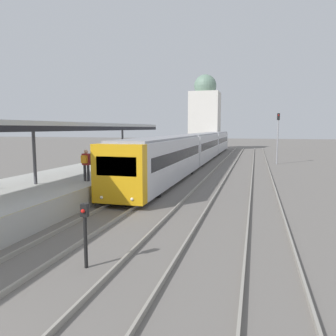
{
  "coord_description": "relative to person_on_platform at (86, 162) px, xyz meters",
  "views": [
    {
      "loc": [
        6.17,
        -2.59,
        3.81
      ],
      "look_at": [
        1.67,
        14.19,
        1.69
      ],
      "focal_mm": 35.0,
      "sensor_mm": 36.0,
      "label": 1
    }
  ],
  "objects": [
    {
      "name": "platform_canopy",
      "position": [
        -1.93,
        -1.52,
        1.97
      ],
      "size": [
        4.0,
        27.84,
        3.08
      ],
      "color": "beige",
      "rests_on": "station_platform"
    },
    {
      "name": "person_on_platform",
      "position": [
        0.0,
        0.0,
        0.0
      ],
      "size": [
        0.4,
        0.4,
        1.66
      ],
      "color": "#2D2D33",
      "rests_on": "station_platform"
    },
    {
      "name": "train_near",
      "position": [
        2.42,
        21.37,
        -0.25
      ],
      "size": [
        2.58,
        45.85,
        3.19
      ],
      "color": "gold",
      "rests_on": "ground_plane"
    },
    {
      "name": "signal_post_near",
      "position": [
        4.19,
        -7.66,
        -0.9
      ],
      "size": [
        0.2,
        0.21,
        1.79
      ],
      "color": "black",
      "rests_on": "ground_plane"
    },
    {
      "name": "signal_mast_far",
      "position": [
        10.8,
        21.02,
        1.33
      ],
      "size": [
        0.28,
        0.29,
        5.35
      ],
      "color": "gray",
      "rests_on": "ground_plane"
    },
    {
      "name": "distant_domed_building",
      "position": [
        -0.33,
        43.27,
        4.19
      ],
      "size": [
        5.12,
        5.12,
        13.16
      ],
      "color": "silver",
      "rests_on": "ground_plane"
    }
  ]
}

